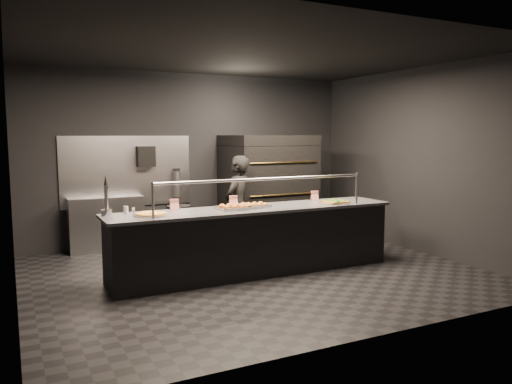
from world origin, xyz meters
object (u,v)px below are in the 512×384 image
at_px(round_pizza, 151,214).
at_px(slider_tray_a, 235,207).
at_px(prep_shelf, 107,224).
at_px(square_pizza, 335,202).
at_px(fire_extinguisher, 177,184).
at_px(trash_bin, 180,226).
at_px(slider_tray_b, 254,205).
at_px(worker, 237,206).
at_px(towel_dispenser, 146,156).
at_px(service_counter, 255,240).
at_px(beer_tap, 106,204).
at_px(pizza_oven, 268,187).

relative_size(round_pizza, slider_tray_a, 0.86).
distance_m(prep_shelf, square_pizza, 3.78).
distance_m(fire_extinguisher, square_pizza, 2.99).
relative_size(fire_extinguisher, trash_bin, 0.71).
distance_m(slider_tray_b, worker, 1.09).
xyz_separation_m(towel_dispenser, slider_tray_b, (0.90, -2.35, -0.60)).
bearing_deg(towel_dispenser, service_counter, -69.37).
distance_m(beer_tap, worker, 2.38).
bearing_deg(towel_dispenser, slider_tray_b, -69.05).
bearing_deg(fire_extinguisher, round_pizza, -114.58).
relative_size(round_pizza, slider_tray_b, 0.93).
distance_m(service_counter, prep_shelf, 2.82).
xyz_separation_m(pizza_oven, slider_tray_b, (-1.20, -1.86, -0.02)).
bearing_deg(slider_tray_b, square_pizza, -7.49).
bearing_deg(service_counter, round_pizza, -179.82).
distance_m(pizza_oven, slider_tray_a, 2.43).
height_order(service_counter, prep_shelf, service_counter).
height_order(towel_dispenser, worker, towel_dispenser).
bearing_deg(beer_tap, service_counter, -5.84).
bearing_deg(prep_shelf, trash_bin, -11.51).
bearing_deg(square_pizza, fire_extinguisher, 122.32).
height_order(beer_tap, round_pizza, beer_tap).
distance_m(pizza_oven, towel_dispenser, 2.23).
distance_m(towel_dispenser, worker, 1.88).
height_order(towel_dispenser, trash_bin, towel_dispenser).
bearing_deg(worker, prep_shelf, -73.81).
relative_size(trash_bin, worker, 0.45).
height_order(towel_dispenser, beer_tap, towel_dispenser).
bearing_deg(round_pizza, towel_dispenser, 77.07).
distance_m(pizza_oven, beer_tap, 3.58).
bearing_deg(square_pizza, service_counter, 174.33).
height_order(slider_tray_b, square_pizza, slider_tray_b).
xyz_separation_m(slider_tray_b, trash_bin, (-0.42, 2.04, -0.59)).
xyz_separation_m(fire_extinguisher, round_pizza, (-1.10, -2.41, -0.12)).
height_order(fire_extinguisher, worker, worker).
relative_size(service_counter, round_pizza, 9.21).
distance_m(beer_tap, slider_tray_b, 1.96).
bearing_deg(slider_tray_a, service_counter, 1.84).
bearing_deg(square_pizza, slider_tray_b, 172.51).
relative_size(fire_extinguisher, round_pizza, 1.13).
bearing_deg(slider_tray_b, pizza_oven, 57.17).
relative_size(service_counter, trash_bin, 5.76).
distance_m(prep_shelf, beer_tap, 2.24).
xyz_separation_m(fire_extinguisher, trash_bin, (-0.07, -0.32, -0.70)).
bearing_deg(pizza_oven, square_pizza, -88.67).
xyz_separation_m(round_pizza, square_pizza, (2.70, -0.12, 0.00)).
height_order(towel_dispenser, slider_tray_a, towel_dispenser).
relative_size(beer_tap, round_pizza, 1.15).
relative_size(pizza_oven, fire_extinguisher, 3.78).
xyz_separation_m(beer_tap, worker, (2.18, 0.90, -0.27)).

